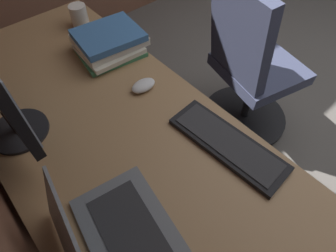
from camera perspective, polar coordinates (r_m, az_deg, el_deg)
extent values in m
cube|color=#936D47|center=(0.91, -2.42, -10.83)|extent=(2.27, 0.75, 0.03)
cylinder|color=silver|center=(1.92, -15.66, 12.18)|extent=(0.05, 0.05, 0.70)
cube|color=#936D47|center=(1.34, -10.31, -10.98)|extent=(0.40, 0.50, 0.69)
cube|color=silver|center=(1.40, -1.79, -5.06)|extent=(0.37, 0.01, 0.61)
cylinder|color=black|center=(1.12, -27.93, -0.86)|extent=(0.20, 0.20, 0.01)
cylinder|color=black|center=(1.08, -29.03, 0.95)|extent=(0.04, 0.04, 0.10)
cube|color=#595B60|center=(0.83, -7.67, -20.66)|extent=(0.37, 0.27, 0.01)
cube|color=#262628|center=(0.82, -7.74, -20.48)|extent=(0.29, 0.18, 0.00)
cube|color=#595B60|center=(0.73, -19.18, -22.75)|extent=(0.35, 0.11, 0.21)
cube|color=#B2BCCC|center=(0.73, -19.18, -22.75)|extent=(0.31, 0.10, 0.17)
cube|color=black|center=(0.97, 12.02, -3.55)|extent=(0.43, 0.17, 0.02)
cube|color=#2D2D30|center=(0.96, 12.13, -3.18)|extent=(0.39, 0.14, 0.00)
ellipsoid|color=silver|center=(1.13, -5.03, 8.23)|extent=(0.06, 0.10, 0.03)
cube|color=#3D8456|center=(1.33, -11.83, 14.82)|extent=(0.28, 0.30, 0.02)
cube|color=beige|center=(1.31, -11.89, 15.19)|extent=(0.24, 0.26, 0.02)
cube|color=beige|center=(1.32, -11.86, 16.86)|extent=(0.26, 0.30, 0.03)
cube|color=#38669E|center=(1.29, -12.08, 17.63)|extent=(0.26, 0.29, 0.03)
cylinder|color=silver|center=(1.52, -17.61, 20.50)|extent=(0.08, 0.08, 0.11)
torus|color=silver|center=(1.56, -18.67, 21.30)|extent=(0.06, 0.01, 0.06)
cube|color=#383D56|center=(1.72, 18.07, 11.06)|extent=(0.52, 0.51, 0.07)
cube|color=#383D56|center=(1.43, 14.38, 17.43)|extent=(0.41, 0.22, 0.50)
cylinder|color=black|center=(1.87, 16.43, 6.05)|extent=(0.05, 0.05, 0.37)
cylinder|color=black|center=(2.01, 15.15, 2.04)|extent=(0.56, 0.56, 0.03)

